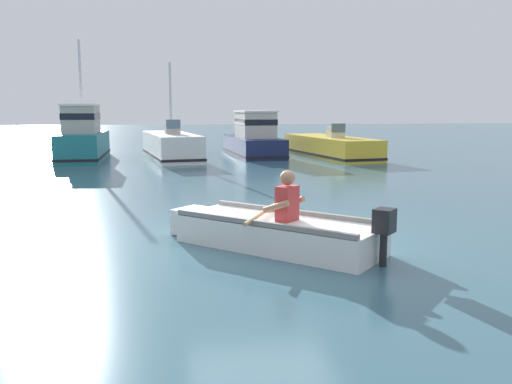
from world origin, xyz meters
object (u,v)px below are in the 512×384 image
moored_boat_yellow (330,147)px  moored_boat_teal (83,139)px  moored_boat_white (171,146)px  rowboat_with_person (274,231)px  moored_boat_navy (254,139)px

moored_boat_yellow → moored_boat_teal: bearing=179.4°
moored_boat_white → rowboat_with_person: bearing=-83.3°
moored_boat_navy → moored_boat_yellow: 3.35m
rowboat_with_person → moored_boat_yellow: bearing=71.3°
moored_boat_navy → moored_boat_yellow: bearing=-18.1°
moored_boat_white → moored_boat_teal: bearing=-177.8°
rowboat_with_person → moored_boat_teal: moored_boat_teal is taller
moored_boat_yellow → moored_boat_white: bearing=177.9°
moored_boat_teal → moored_boat_navy: 7.10m
rowboat_with_person → moored_boat_yellow: (4.97, 14.70, 0.16)m
moored_boat_teal → rowboat_with_person: bearing=-70.5°
moored_boat_white → moored_boat_navy: (3.56, 0.80, 0.22)m
rowboat_with_person → moored_boat_yellow: size_ratio=0.49×
moored_boat_white → moored_boat_yellow: size_ratio=0.96×
moored_boat_navy → rowboat_with_person: bearing=-96.5°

